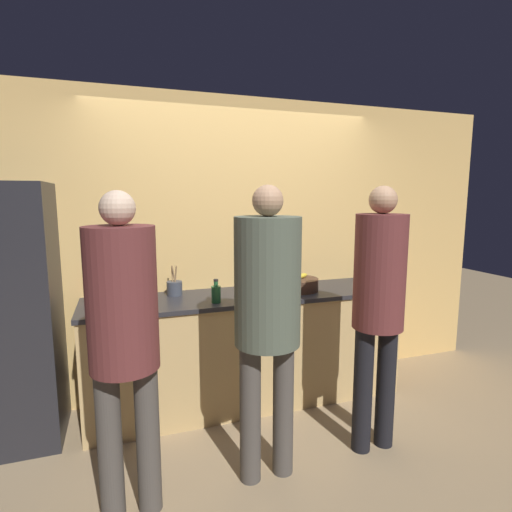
{
  "coord_description": "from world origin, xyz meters",
  "views": [
    {
      "loc": [
        -0.98,
        -2.74,
        1.75
      ],
      "look_at": [
        0.0,
        0.15,
        1.29
      ],
      "focal_mm": 28.0,
      "sensor_mm": 36.0,
      "label": 1
    }
  ],
  "objects_px": {
    "bottle_green": "(216,293)",
    "fruit_bowl": "(298,284)",
    "person_left": "(123,328)",
    "bottle_red": "(89,291)",
    "person_center": "(267,304)",
    "cup_yellow": "(142,296)",
    "refrigerator": "(8,316)",
    "cup_white": "(379,281)",
    "person_right": "(379,297)",
    "utensil_crock": "(174,288)"
  },
  "relations": [
    {
      "from": "bottle_green",
      "to": "fruit_bowl",
      "type": "bearing_deg",
      "value": 12.7
    },
    {
      "from": "person_left",
      "to": "bottle_green",
      "type": "bearing_deg",
      "value": 49.84
    },
    {
      "from": "bottle_red",
      "to": "bottle_green",
      "type": "distance_m",
      "value": 1.0
    },
    {
      "from": "person_center",
      "to": "cup_yellow",
      "type": "height_order",
      "value": "person_center"
    },
    {
      "from": "bottle_red",
      "to": "fruit_bowl",
      "type": "bearing_deg",
      "value": -7.06
    },
    {
      "from": "refrigerator",
      "to": "bottle_red",
      "type": "distance_m",
      "value": 0.56
    },
    {
      "from": "refrigerator",
      "to": "cup_white",
      "type": "height_order",
      "value": "refrigerator"
    },
    {
      "from": "bottle_red",
      "to": "cup_yellow",
      "type": "relative_size",
      "value": 2.46
    },
    {
      "from": "refrigerator",
      "to": "bottle_green",
      "type": "xyz_separation_m",
      "value": [
        1.44,
        -0.19,
        0.09
      ]
    },
    {
      "from": "bottle_red",
      "to": "bottle_green",
      "type": "xyz_separation_m",
      "value": [
        0.93,
        -0.38,
        -0.01
      ]
    },
    {
      "from": "cup_yellow",
      "to": "person_center",
      "type": "bearing_deg",
      "value": -55.97
    },
    {
      "from": "person_center",
      "to": "cup_white",
      "type": "relative_size",
      "value": 20.56
    },
    {
      "from": "refrigerator",
      "to": "cup_yellow",
      "type": "bearing_deg",
      "value": 2.51
    },
    {
      "from": "bottle_red",
      "to": "cup_white",
      "type": "relative_size",
      "value": 2.25
    },
    {
      "from": "fruit_bowl",
      "to": "bottle_green",
      "type": "bearing_deg",
      "value": -167.3
    },
    {
      "from": "person_right",
      "to": "cup_white",
      "type": "bearing_deg",
      "value": 53.61
    },
    {
      "from": "person_center",
      "to": "person_right",
      "type": "xyz_separation_m",
      "value": [
        0.81,
        0.04,
        -0.03
      ]
    },
    {
      "from": "person_left",
      "to": "bottle_red",
      "type": "distance_m",
      "value": 1.21
    },
    {
      "from": "utensil_crock",
      "to": "bottle_green",
      "type": "distance_m",
      "value": 0.44
    },
    {
      "from": "cup_white",
      "to": "person_left",
      "type": "bearing_deg",
      "value": -157.8
    },
    {
      "from": "refrigerator",
      "to": "utensil_crock",
      "type": "height_order",
      "value": "refrigerator"
    },
    {
      "from": "fruit_bowl",
      "to": "bottle_red",
      "type": "height_order",
      "value": "bottle_red"
    },
    {
      "from": "bottle_red",
      "to": "cup_white",
      "type": "distance_m",
      "value": 2.5
    },
    {
      "from": "refrigerator",
      "to": "person_center",
      "type": "relative_size",
      "value": 1.02
    },
    {
      "from": "cup_white",
      "to": "bottle_green",
      "type": "bearing_deg",
      "value": -176.06
    },
    {
      "from": "person_left",
      "to": "bottle_red",
      "type": "bearing_deg",
      "value": 101.86
    },
    {
      "from": "bottle_red",
      "to": "cup_yellow",
      "type": "bearing_deg",
      "value": -20.46
    },
    {
      "from": "person_right",
      "to": "refrigerator",
      "type": "bearing_deg",
      "value": 158.96
    },
    {
      "from": "refrigerator",
      "to": "person_right",
      "type": "distance_m",
      "value": 2.56
    },
    {
      "from": "person_center",
      "to": "cup_yellow",
      "type": "distance_m",
      "value": 1.2
    },
    {
      "from": "person_right",
      "to": "cup_yellow",
      "type": "height_order",
      "value": "person_right"
    },
    {
      "from": "refrigerator",
      "to": "cup_yellow",
      "type": "relative_size",
      "value": 22.78
    },
    {
      "from": "fruit_bowl",
      "to": "utensil_crock",
      "type": "distance_m",
      "value": 1.05
    },
    {
      "from": "person_left",
      "to": "cup_yellow",
      "type": "distance_m",
      "value": 1.05
    },
    {
      "from": "refrigerator",
      "to": "utensil_crock",
      "type": "relative_size",
      "value": 7.49
    },
    {
      "from": "fruit_bowl",
      "to": "utensil_crock",
      "type": "bearing_deg",
      "value": 170.57
    },
    {
      "from": "person_center",
      "to": "cup_white",
      "type": "xyz_separation_m",
      "value": [
        1.42,
        0.87,
        -0.13
      ]
    },
    {
      "from": "utensil_crock",
      "to": "bottle_red",
      "type": "bearing_deg",
      "value": 176.72
    },
    {
      "from": "person_left",
      "to": "utensil_crock",
      "type": "bearing_deg",
      "value": 70.43
    },
    {
      "from": "refrigerator",
      "to": "bottle_red",
      "type": "relative_size",
      "value": 9.27
    },
    {
      "from": "person_right",
      "to": "bottle_green",
      "type": "height_order",
      "value": "person_right"
    },
    {
      "from": "fruit_bowl",
      "to": "bottle_green",
      "type": "height_order",
      "value": "bottle_green"
    },
    {
      "from": "cup_yellow",
      "to": "utensil_crock",
      "type": "bearing_deg",
      "value": 22.54
    },
    {
      "from": "fruit_bowl",
      "to": "cup_white",
      "type": "xyz_separation_m",
      "value": [
        0.79,
        -0.06,
        -0.02
      ]
    },
    {
      "from": "person_right",
      "to": "utensil_crock",
      "type": "height_order",
      "value": "person_right"
    },
    {
      "from": "utensil_crock",
      "to": "person_center",
      "type": "bearing_deg",
      "value": -69.71
    },
    {
      "from": "utensil_crock",
      "to": "cup_white",
      "type": "xyz_separation_m",
      "value": [
        1.82,
        -0.24,
        -0.02
      ]
    },
    {
      "from": "refrigerator",
      "to": "bottle_green",
      "type": "relative_size",
      "value": 10.1
    },
    {
      "from": "person_center",
      "to": "cup_white",
      "type": "height_order",
      "value": "person_center"
    },
    {
      "from": "person_right",
      "to": "bottle_red",
      "type": "xyz_separation_m",
      "value": [
        -1.87,
        1.1,
        -0.06
      ]
    }
  ]
}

